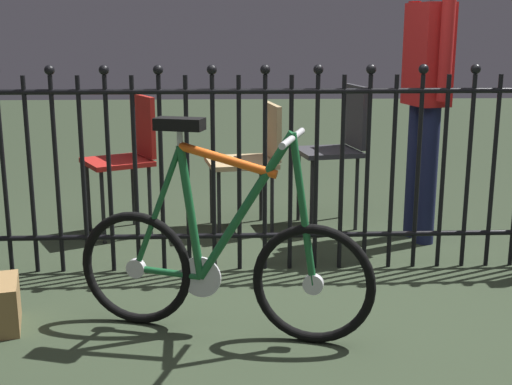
# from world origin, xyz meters

# --- Properties ---
(ground_plane) EXTENTS (20.00, 20.00, 0.00)m
(ground_plane) POSITION_xyz_m (0.00, 0.00, 0.00)
(ground_plane) COLOR #2A3524
(iron_fence) EXTENTS (3.51, 0.07, 1.15)m
(iron_fence) POSITION_xyz_m (-0.04, 0.73, 0.58)
(iron_fence) COLOR black
(iron_fence) RESTS_ON ground
(bicycle) EXTENTS (1.25, 0.48, 0.92)m
(bicycle) POSITION_xyz_m (-0.31, -0.06, 0.32)
(bicycle) COLOR black
(bicycle) RESTS_ON ground
(chair_charcoal) EXTENTS (0.44, 0.44, 0.92)m
(chair_charcoal) POSITION_xyz_m (0.44, 1.58, 0.57)
(chair_charcoal) COLOR black
(chair_charcoal) RESTS_ON ground
(chair_tan) EXTENTS (0.49, 0.48, 0.81)m
(chair_tan) POSITION_xyz_m (-0.12, 1.51, 0.50)
(chair_tan) COLOR black
(chair_tan) RESTS_ON ground
(chair_red) EXTENTS (0.51, 0.51, 0.87)m
(chair_red) POSITION_xyz_m (-0.91, 1.46, 0.53)
(chair_red) COLOR black
(chair_red) RESTS_ON ground
(person_visitor) EXTENTS (0.24, 0.47, 1.66)m
(person_visitor) POSITION_xyz_m (0.89, 1.23, 0.99)
(person_visitor) COLOR #191E3F
(person_visitor) RESTS_ON ground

